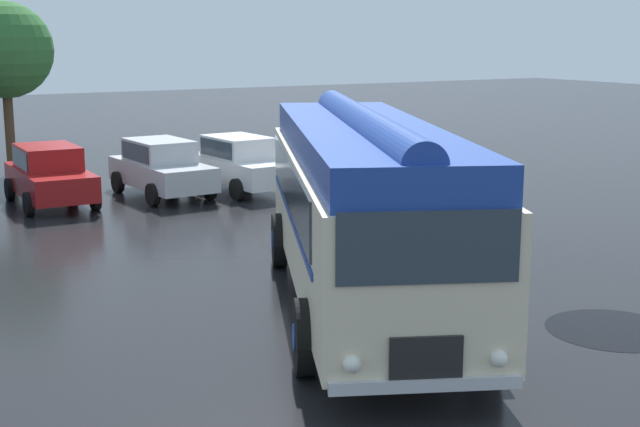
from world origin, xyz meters
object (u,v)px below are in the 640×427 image
object	(u,v)px
car_mid_left	(50,175)
car_far_right	(240,163)
vintage_bus	(364,201)
car_mid_right	(161,167)

from	to	relation	value
car_mid_left	car_far_right	world-z (taller)	same
vintage_bus	car_mid_right	xyz separation A→B (m)	(0.74, 12.10, -1.05)
vintage_bus	car_mid_left	world-z (taller)	vintage_bus
car_mid_left	car_mid_right	size ratio (longest dim) A/B	0.98
car_mid_left	car_mid_right	bearing A→B (deg)	-4.17
vintage_bus	car_far_right	size ratio (longest dim) A/B	2.36
car_mid_right	car_mid_left	bearing A→B (deg)	175.83
vintage_bus	car_far_right	distance (m)	12.16
car_mid_left	car_far_right	xyz separation A→B (m)	(5.55, -0.62, 0.00)
car_mid_right	vintage_bus	bearing A→B (deg)	-93.48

